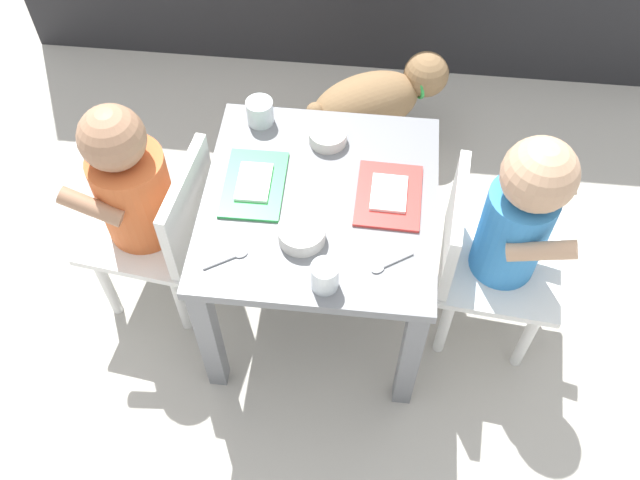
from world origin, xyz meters
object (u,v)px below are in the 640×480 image
object	(u,v)px
dog	(376,101)
water_cup_right	(260,113)
food_tray_right	(389,195)
dining_table	(320,221)
veggie_bowl_near	(302,233)
spoon_by_right_tray	(230,258)
cereal_bowl_right_side	(329,136)
spoon_by_left_tray	(388,264)
water_cup_left	(325,277)
seated_child_right	(511,225)
food_tray_left	(254,184)
seated_child_left	(138,192)

from	to	relation	value
dog	water_cup_right	distance (m)	0.52
food_tray_right	dining_table	bearing A→B (deg)	-171.69
veggie_bowl_near	spoon_by_right_tray	size ratio (longest dim) A/B	1.11
food_tray_right	cereal_bowl_right_side	xyz separation A→B (m)	(-0.15, 0.15, 0.01)
water_cup_right	spoon_by_right_tray	distance (m)	0.40
food_tray_right	spoon_by_left_tray	xyz separation A→B (m)	(0.01, -0.18, -0.00)
water_cup_left	spoon_by_left_tray	bearing A→B (deg)	26.15
seated_child_right	water_cup_right	distance (m)	0.64
water_cup_right	spoon_by_right_tray	size ratio (longest dim) A/B	0.71
food_tray_left	cereal_bowl_right_side	world-z (taller)	cereal_bowl_right_side
seated_child_left	water_cup_right	xyz separation A→B (m)	(0.25, 0.22, 0.07)
food_tray_right	water_cup_left	xyz separation A→B (m)	(-0.12, -0.24, 0.02)
spoon_by_right_tray	seated_child_left	bearing A→B (deg)	143.88
water_cup_left	veggie_bowl_near	size ratio (longest dim) A/B	0.64
cereal_bowl_right_side	spoon_by_right_tray	distance (m)	0.39
dog	dining_table	bearing A→B (deg)	-100.34
food_tray_right	veggie_bowl_near	bearing A→B (deg)	-142.79
dog	food_tray_right	bearing A→B (deg)	-85.48
water_cup_left	cereal_bowl_right_side	size ratio (longest dim) A/B	0.73
seated_child_right	food_tray_right	xyz separation A→B (m)	(-0.27, 0.03, 0.03)
seated_child_left	veggie_bowl_near	bearing A→B (deg)	-16.54
seated_child_right	cereal_bowl_right_side	distance (m)	0.46
water_cup_right	spoon_by_left_tray	xyz separation A→B (m)	(0.33, -0.38, -0.02)
water_cup_left	water_cup_right	bearing A→B (deg)	114.21
spoon_by_right_tray	dog	bearing A→B (deg)	70.15
dining_table	water_cup_left	xyz separation A→B (m)	(0.03, -0.22, 0.11)
water_cup_left	spoon_by_right_tray	bearing A→B (deg)	168.17
water_cup_right	veggie_bowl_near	distance (m)	0.36
water_cup_right	dining_table	bearing A→B (deg)	-53.19
water_cup_right	spoon_by_right_tray	xyz separation A→B (m)	(-0.00, -0.40, -0.02)
food_tray_left	food_tray_right	distance (m)	0.30
spoon_by_right_tray	water_cup_left	bearing A→B (deg)	-11.83
veggie_bowl_near	food_tray_left	bearing A→B (deg)	132.58
food_tray_right	veggie_bowl_near	distance (m)	0.22
veggie_bowl_near	food_tray_right	bearing A→B (deg)	37.21
dog	spoon_by_right_tray	bearing A→B (deg)	-109.85
food_tray_right	water_cup_right	distance (m)	0.38
water_cup_left	water_cup_right	size ratio (longest dim) A/B	1.00
seated_child_left	spoon_by_right_tray	world-z (taller)	seated_child_left
food_tray_left	water_cup_left	size ratio (longest dim) A/B	3.11
dog	spoon_by_left_tray	xyz separation A→B (m)	(0.05, -0.74, 0.24)
water_cup_left	cereal_bowl_right_side	xyz separation A→B (m)	(-0.03, 0.40, -0.01)
cereal_bowl_right_side	seated_child_right	bearing A→B (deg)	-24.13
food_tray_left	veggie_bowl_near	distance (m)	0.18
water_cup_left	spoon_by_right_tray	size ratio (longest dim) A/B	0.71
food_tray_left	veggie_bowl_near	size ratio (longest dim) A/B	2.00
seated_child_left	spoon_by_right_tray	bearing A→B (deg)	-36.12
dining_table	seated_child_left	distance (m)	0.42
veggie_bowl_near	spoon_by_right_tray	xyz separation A→B (m)	(-0.14, -0.07, -0.02)
seated_child_right	food_tray_left	distance (m)	0.57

